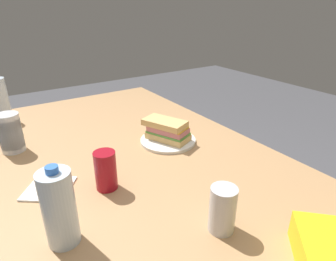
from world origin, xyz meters
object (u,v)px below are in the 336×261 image
(soda_can_red, at_px, (106,170))
(plastic_cup_stack, at_px, (10,133))
(water_bottle_tall, at_px, (59,208))
(sandwich, at_px, (167,130))
(soda_can_silver, at_px, (223,209))
(paper_plate, at_px, (168,140))
(dining_table, at_px, (144,185))
(water_bottle_spare, at_px, (0,99))

(soda_can_red, height_order, plastic_cup_stack, plastic_cup_stack)
(soda_can_red, bearing_deg, water_bottle_tall, 131.21)
(sandwich, bearing_deg, soda_can_silver, 162.08)
(plastic_cup_stack, relative_size, soda_can_silver, 1.22)
(paper_plate, relative_size, water_bottle_tall, 1.09)
(dining_table, bearing_deg, soda_can_silver, -178.51)
(water_bottle_tall, distance_m, soda_can_silver, 0.38)
(dining_table, bearing_deg, sandwich, -59.20)
(plastic_cup_stack, height_order, water_bottle_spare, water_bottle_spare)
(soda_can_red, distance_m, plastic_cup_stack, 0.47)
(sandwich, distance_m, water_bottle_spare, 0.82)
(dining_table, distance_m, sandwich, 0.24)
(sandwich, height_order, water_bottle_spare, water_bottle_spare)
(dining_table, distance_m, paper_plate, 0.22)
(plastic_cup_stack, bearing_deg, water_bottle_tall, -176.51)
(soda_can_red, distance_m, water_bottle_spare, 0.82)
(plastic_cup_stack, height_order, soda_can_silver, plastic_cup_stack)
(sandwich, distance_m, soda_can_red, 0.37)
(paper_plate, distance_m, soda_can_silver, 0.52)
(dining_table, distance_m, soda_can_silver, 0.42)
(water_bottle_tall, bearing_deg, water_bottle_spare, 1.74)
(paper_plate, height_order, sandwich, sandwich)
(soda_can_red, bearing_deg, plastic_cup_stack, 25.69)
(paper_plate, bearing_deg, plastic_cup_stack, 63.98)
(sandwich, bearing_deg, paper_plate, -129.83)
(dining_table, xyz_separation_m, water_bottle_tall, (-0.21, 0.33, 0.18))
(sandwich, height_order, plastic_cup_stack, plastic_cup_stack)
(soda_can_red, height_order, soda_can_silver, same)
(paper_plate, bearing_deg, soda_can_silver, 161.65)
(water_bottle_spare, bearing_deg, dining_table, -154.05)
(paper_plate, height_order, water_bottle_tall, water_bottle_tall)
(water_bottle_spare, distance_m, soda_can_silver, 1.18)
(water_bottle_spare, bearing_deg, soda_can_silver, -161.89)
(paper_plate, relative_size, sandwich, 1.12)
(paper_plate, bearing_deg, dining_table, 119.66)
(dining_table, bearing_deg, soda_can_red, 112.10)
(dining_table, relative_size, sandwich, 8.82)
(paper_plate, xyz_separation_m, soda_can_silver, (-0.49, 0.16, 0.06))
(sandwich, xyz_separation_m, water_bottle_tall, (-0.31, 0.50, 0.04))
(soda_can_red, bearing_deg, paper_plate, -63.86)
(plastic_cup_stack, bearing_deg, paper_plate, -116.02)
(dining_table, xyz_separation_m, paper_plate, (0.10, -0.17, 0.09))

